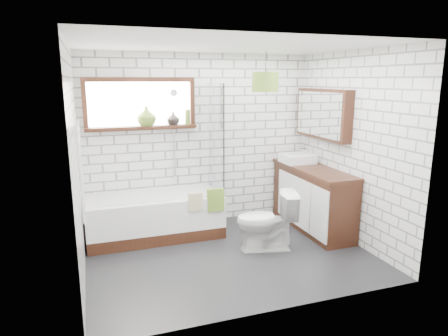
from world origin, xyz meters
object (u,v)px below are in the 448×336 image
object	(u,v)px
vanity	(312,198)
toilet	(266,221)
bathtub	(155,216)
basin	(297,158)
pendant	(265,82)

from	to	relation	value
vanity	toilet	size ratio (longest dim) A/B	2.08
vanity	toilet	world-z (taller)	vanity
bathtub	vanity	bearing A→B (deg)	-10.85
vanity	basin	xyz separation A→B (m)	(-0.06, 0.37, 0.52)
toilet	basin	bearing A→B (deg)	147.86
pendant	basin	bearing A→B (deg)	18.29
pendant	vanity	bearing A→B (deg)	-12.48
pendant	toilet	bearing A→B (deg)	-110.49
basin	toilet	xyz separation A→B (m)	(-0.89, -0.85, -0.59)
vanity	toilet	distance (m)	1.06
bathtub	pendant	bearing A→B (deg)	-10.07
vanity	bathtub	bearing A→B (deg)	169.15
toilet	vanity	bearing A→B (deg)	130.74
basin	pendant	bearing A→B (deg)	-161.71
bathtub	vanity	size ratio (longest dim) A/B	1.14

